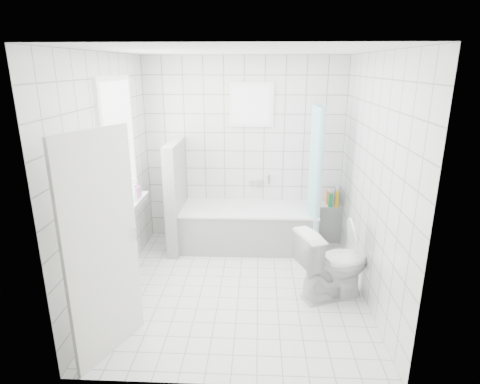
{
  "coord_description": "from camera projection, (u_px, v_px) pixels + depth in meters",
  "views": [
    {
      "loc": [
        0.2,
        -4.11,
        2.46
      ],
      "look_at": [
        -0.01,
        0.35,
        1.05
      ],
      "focal_mm": 30.0,
      "sensor_mm": 36.0,
      "label": 1
    }
  ],
  "objects": [
    {
      "name": "ground",
      "position": [
        239.0,
        287.0,
        4.66
      ],
      "size": [
        3.0,
        3.0,
        0.0
      ],
      "primitive_type": "plane",
      "color": "white",
      "rests_on": "ground"
    },
    {
      "name": "ceiling",
      "position": [
        239.0,
        50.0,
        3.88
      ],
      "size": [
        3.0,
        3.0,
        0.0
      ],
      "primitive_type": "plane",
      "rotation": [
        3.14,
        0.0,
        0.0
      ],
      "color": "white",
      "rests_on": "ground"
    },
    {
      "name": "wall_back",
      "position": [
        244.0,
        151.0,
        5.7
      ],
      "size": [
        2.8,
        0.02,
        2.6
      ],
      "primitive_type": "cube",
      "color": "white",
      "rests_on": "ground"
    },
    {
      "name": "wall_front",
      "position": [
        229.0,
        237.0,
        2.84
      ],
      "size": [
        2.8,
        0.02,
        2.6
      ],
      "primitive_type": "cube",
      "color": "white",
      "rests_on": "ground"
    },
    {
      "name": "wall_left",
      "position": [
        110.0,
        178.0,
        4.33
      ],
      "size": [
        0.02,
        3.0,
        2.6
      ],
      "primitive_type": "cube",
      "color": "white",
      "rests_on": "ground"
    },
    {
      "name": "wall_right",
      "position": [
        372.0,
        181.0,
        4.21
      ],
      "size": [
        0.02,
        3.0,
        2.6
      ],
      "primitive_type": "cube",
      "color": "white",
      "rests_on": "ground"
    },
    {
      "name": "window_left",
      "position": [
        121.0,
        145.0,
        4.53
      ],
      "size": [
        0.01,
        0.9,
        1.4
      ],
      "primitive_type": "cube",
      "color": "white",
      "rests_on": "wall_left"
    },
    {
      "name": "window_back",
      "position": [
        251.0,
        105.0,
        5.46
      ],
      "size": [
        0.5,
        0.01,
        0.5
      ],
      "primitive_type": "cube",
      "color": "white",
      "rests_on": "wall_back"
    },
    {
      "name": "window_sill",
      "position": [
        130.0,
        207.0,
        4.75
      ],
      "size": [
        0.18,
        1.02,
        0.08
      ],
      "primitive_type": "cube",
      "color": "white",
      "rests_on": "wall_left"
    },
    {
      "name": "door",
      "position": [
        103.0,
        249.0,
        3.35
      ],
      "size": [
        0.36,
        0.75,
        2.0
      ],
      "primitive_type": "cube",
      "rotation": [
        0.0,
        0.0,
        -0.41
      ],
      "color": "silver",
      "rests_on": "ground"
    },
    {
      "name": "bathtub",
      "position": [
        249.0,
        227.0,
        5.64
      ],
      "size": [
        1.86,
        0.77,
        0.58
      ],
      "color": "white",
      "rests_on": "ground"
    },
    {
      "name": "partition_wall",
      "position": [
        176.0,
        196.0,
        5.5
      ],
      "size": [
        0.15,
        0.85,
        1.5
      ],
      "primitive_type": "cube",
      "color": "white",
      "rests_on": "ground"
    },
    {
      "name": "tiled_ledge",
      "position": [
        330.0,
        223.0,
        5.84
      ],
      "size": [
        0.4,
        0.24,
        0.55
      ],
      "primitive_type": "cube",
      "color": "white",
      "rests_on": "ground"
    },
    {
      "name": "toilet",
      "position": [
        333.0,
        263.0,
        4.36
      ],
      "size": [
        0.91,
        0.71,
        0.81
      ],
      "primitive_type": "imported",
      "rotation": [
        0.0,
        0.0,
        1.94
      ],
      "color": "white",
      "rests_on": "ground"
    },
    {
      "name": "curtain_rod",
      "position": [
        318.0,
        104.0,
        5.07
      ],
      "size": [
        0.02,
        0.8,
        0.02
      ],
      "primitive_type": "cylinder",
      "rotation": [
        1.57,
        0.0,
        0.0
      ],
      "color": "silver",
      "rests_on": "wall_back"
    },
    {
      "name": "shower_curtain",
      "position": [
        315.0,
        175.0,
        5.21
      ],
      "size": [
        0.14,
        0.48,
        1.78
      ],
      "primitive_type": null,
      "color": "#45CBC5",
      "rests_on": "curtain_rod"
    },
    {
      "name": "tub_faucet",
      "position": [
        256.0,
        182.0,
        5.79
      ],
      "size": [
        0.18,
        0.06,
        0.06
      ],
      "primitive_type": "cube",
      "color": "silver",
      "rests_on": "wall_back"
    },
    {
      "name": "sill_bottles",
      "position": [
        132.0,
        192.0,
        4.78
      ],
      "size": [
        0.15,
        0.57,
        0.28
      ],
      "color": "#2DC0CC",
      "rests_on": "window_sill"
    },
    {
      "name": "ledge_bottles",
      "position": [
        334.0,
        198.0,
        5.69
      ],
      "size": [
        0.17,
        0.18,
        0.24
      ],
      "color": "#EF4D1C",
      "rests_on": "tiled_ledge"
    }
  ]
}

